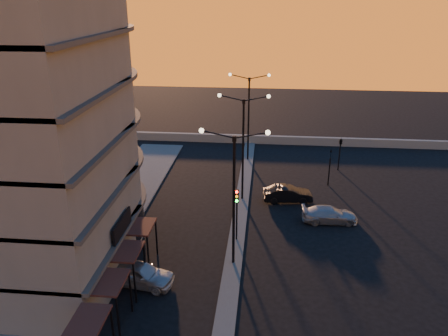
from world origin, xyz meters
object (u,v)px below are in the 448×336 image
streetlamp_mid (243,140)px  car_wagon (330,215)px  car_hatchback (139,274)px  car_sedan (288,194)px  traffic_light_main (237,206)px

streetlamp_mid → car_wagon: 9.37m
car_hatchback → car_wagon: (12.91, 9.45, -0.12)m
car_hatchback → car_sedan: car_hatchback is taller
streetlamp_mid → traffic_light_main: (0.00, -7.13, -2.70)m
car_hatchback → car_sedan: size_ratio=1.04×
car_hatchback → car_wagon: car_hatchback is taller
streetlamp_mid → car_hatchback: streetlamp_mid is taller
car_sedan → car_wagon: size_ratio=0.97×
car_wagon → car_sedan: bearing=39.2°
traffic_light_main → car_hatchback: traffic_light_main is taller
streetlamp_mid → traffic_light_main: bearing=-90.0°
streetlamp_mid → car_wagon: (7.21, -3.38, -4.95)m
traffic_light_main → streetlamp_mid: bearing=90.0°
streetlamp_mid → car_sedan: (4.00, 0.06, -4.89)m
streetlamp_mid → car_wagon: bearing=-25.1°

